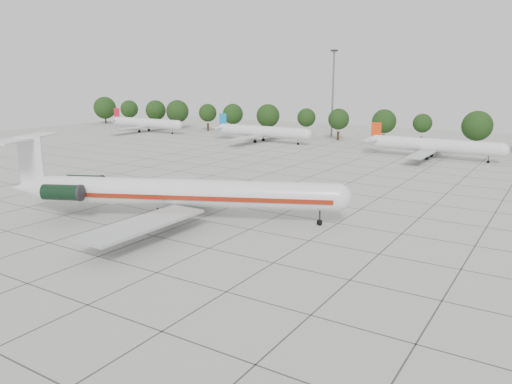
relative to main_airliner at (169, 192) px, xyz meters
The scene contains 8 objects.
ground 11.66m from the main_airliner, 10.42° to the left, with size 260.00×260.00×0.00m, color #ADAEA6.
apron_joints 20.52m from the main_airliner, 57.37° to the left, with size 170.00×170.00×0.02m, color #383838.
main_airliner is the anchor object (origin of this frame).
bg_airliner_a 105.15m from the main_airliner, 135.99° to the left, with size 28.24×27.20×7.40m.
bg_airliner_b 77.91m from the main_airliner, 112.89° to the left, with size 28.24×27.20×7.40m.
bg_airliner_c 69.99m from the main_airliner, 76.08° to the left, with size 28.24×27.20×7.40m.
tree_line 87.04m from the main_airliner, 90.52° to the left, with size 249.86×8.44×10.22m.
floodlight_mast 96.51m from the main_airliner, 101.49° to the left, with size 1.60×1.60×25.45m.
Camera 1 is at (31.22, -48.07, 17.99)m, focal length 35.00 mm.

